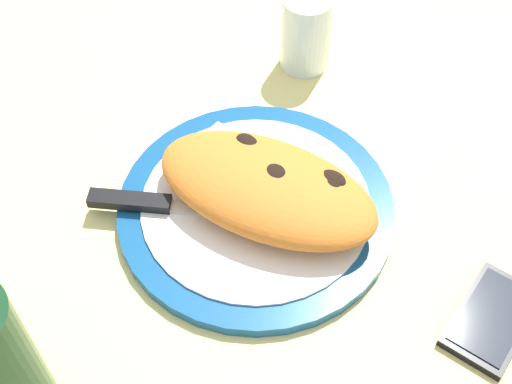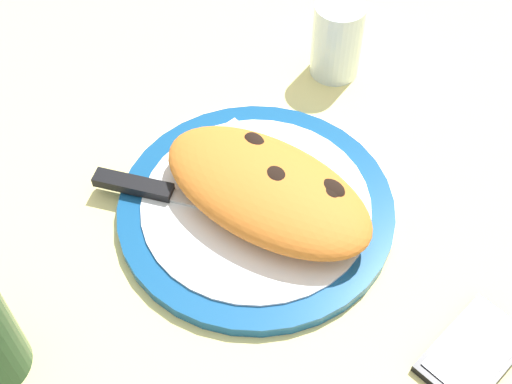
{
  "view_description": "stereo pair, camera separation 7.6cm",
  "coord_description": "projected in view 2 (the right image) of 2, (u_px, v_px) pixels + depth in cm",
  "views": [
    {
      "loc": [
        -25.91,
        39.11,
        63.84
      ],
      "look_at": [
        0.0,
        0.0,
        3.77
      ],
      "focal_mm": 49.08,
      "sensor_mm": 36.0,
      "label": 1
    },
    {
      "loc": [
        -31.9,
        34.4,
        63.84
      ],
      "look_at": [
        0.0,
        0.0,
        3.77
      ],
      "focal_mm": 49.08,
      "sensor_mm": 36.0,
      "label": 2
    }
  ],
  "objects": [
    {
      "name": "calzone",
      "position": [
        267.0,
        189.0,
        0.75
      ],
      "size": [
        26.76,
        16.48,
        5.59
      ],
      "color": "orange",
      "rests_on": "plate"
    },
    {
      "name": "fork",
      "position": [
        268.0,
        157.0,
        0.82
      ],
      "size": [
        18.04,
        3.25,
        0.4
      ],
      "color": "silver",
      "rests_on": "plate"
    },
    {
      "name": "knife",
      "position": [
        159.0,
        191.0,
        0.78
      ],
      "size": [
        20.5,
        11.8,
        1.2
      ],
      "color": "silver",
      "rests_on": "plate"
    },
    {
      "name": "water_glass",
      "position": [
        337.0,
        44.0,
        0.9
      ],
      "size": [
        6.48,
        6.48,
        10.48
      ],
      "color": "silver",
      "rests_on": "ground_plane"
    },
    {
      "name": "plate",
      "position": [
        256.0,
        208.0,
        0.79
      ],
      "size": [
        31.04,
        31.04,
        1.77
      ],
      "color": "navy",
      "rests_on": "ground_plane"
    },
    {
      "name": "ground_plane",
      "position": [
        256.0,
        220.0,
        0.8
      ],
      "size": [
        150.0,
        150.0,
        3.0
      ],
      "primitive_type": "cube",
      "color": "#E5D684"
    },
    {
      "name": "smartphone",
      "position": [
        474.0,
        352.0,
        0.68
      ],
      "size": [
        7.1,
        11.49,
        1.16
      ],
      "color": "black",
      "rests_on": "ground_plane"
    }
  ]
}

